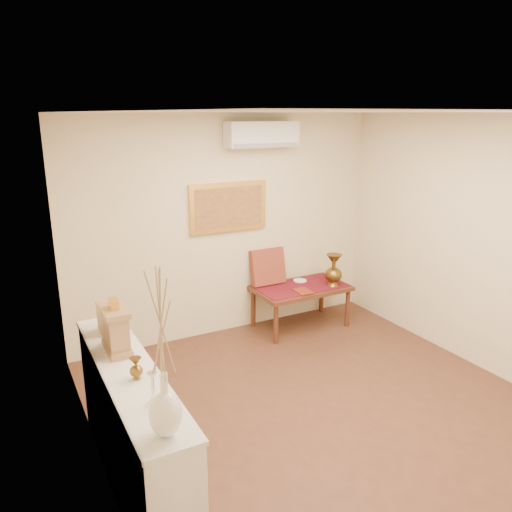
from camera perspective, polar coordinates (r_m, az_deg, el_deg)
floor at (r=4.86m, az=8.89°, el=-17.82°), size 4.50×4.50×0.00m
ceiling at (r=4.05m, az=10.58°, el=15.88°), size 4.50×4.50×0.00m
wall_back at (r=6.13m, az=-3.24°, el=3.34°), size 4.00×0.02×2.70m
wall_left at (r=3.48m, az=-17.67°, el=-7.42°), size 0.02×4.50×2.70m
wall_right at (r=5.68m, az=25.90°, el=0.71°), size 0.02×4.50×2.70m
white_vase at (r=2.72m, az=-10.66°, el=-11.16°), size 0.18×0.18×0.97m
candlestick at (r=3.18m, az=-11.71°, el=-14.63°), size 0.10×0.10×0.22m
brass_urn_small at (r=3.48m, az=-13.57°, el=-12.04°), size 0.09×0.09×0.20m
table_cloth at (r=6.44m, az=5.16°, el=-3.45°), size 1.14×0.59×0.01m
brass_urn_tall at (r=6.42m, az=8.87°, el=-1.22°), size 0.22×0.22×0.50m
plate at (r=6.61m, az=5.05°, el=-2.81°), size 0.18×0.18×0.01m
menu at (r=6.23m, az=5.40°, el=-4.02°), size 0.19×0.26×0.01m
cushion at (r=6.42m, az=1.34°, el=-1.22°), size 0.46×0.19×0.47m
display_ledge at (r=3.92m, az=-13.92°, el=-18.62°), size 0.37×2.02×0.98m
mantel_clock at (r=3.87m, az=-15.73°, el=-8.02°), size 0.17×0.36×0.41m
wooden_chest at (r=4.23m, az=-16.47°, el=-6.73°), size 0.16×0.21×0.24m
low_table at (r=6.46m, az=5.15°, el=-4.03°), size 1.20×0.70×0.55m
painting at (r=6.05m, az=-3.17°, el=5.60°), size 1.00×0.06×0.60m
ac_unit at (r=6.05m, az=0.67°, el=13.71°), size 0.90×0.25×0.30m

